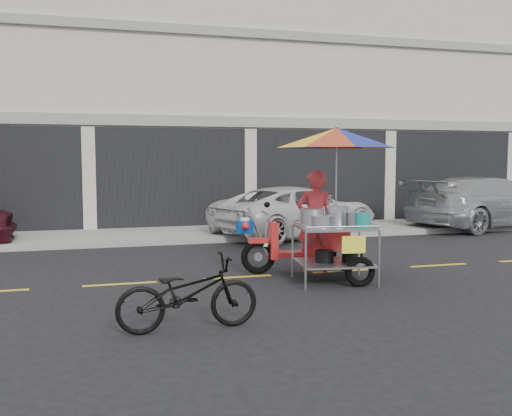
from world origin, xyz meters
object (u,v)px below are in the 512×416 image
object	(u,v)px
white_pickup	(297,211)
near_bicycle	(188,293)
food_vendor_rig	(327,183)
silver_pickup	(487,203)

from	to	relation	value
white_pickup	near_bicycle	bearing A→B (deg)	127.80
white_pickup	near_bicycle	distance (m)	8.55
near_bicycle	food_vendor_rig	world-z (taller)	food_vendor_rig
white_pickup	near_bicycle	size ratio (longest dim) A/B	2.76
silver_pickup	food_vendor_rig	world-z (taller)	food_vendor_rig
white_pickup	silver_pickup	bearing A→B (deg)	-113.44
white_pickup	food_vendor_rig	world-z (taller)	food_vendor_rig
white_pickup	silver_pickup	world-z (taller)	silver_pickup
near_bicycle	silver_pickup	bearing A→B (deg)	-55.51
white_pickup	food_vendor_rig	size ratio (longest dim) A/B	1.80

